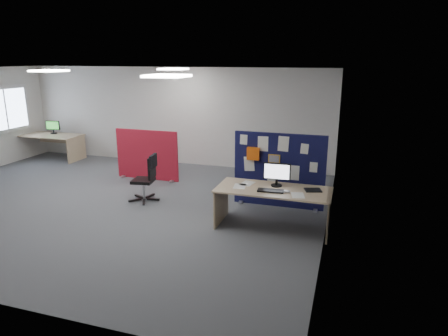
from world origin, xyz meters
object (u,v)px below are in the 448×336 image
(navy_divider, at_px, (278,170))
(main_desk, at_px, (274,197))
(monitor_second, at_px, (53,127))
(second_desk, at_px, (52,140))
(red_divider, at_px, (147,155))
(office_chair, at_px, (148,175))
(monitor_main, at_px, (277,173))

(navy_divider, height_order, main_desk, navy_divider)
(monitor_second, bearing_deg, second_desk, -79.63)
(red_divider, relative_size, second_desk, 0.93)
(red_divider, relative_size, office_chair, 1.66)
(office_chair, bearing_deg, monitor_main, -16.68)
(navy_divider, distance_m, red_divider, 3.55)
(red_divider, xyz_separation_m, office_chair, (0.77, -1.42, -0.04))
(monitor_main, bearing_deg, second_desk, 156.52)
(main_desk, height_order, monitor_main, monitor_main)
(monitor_main, bearing_deg, main_desk, -99.15)
(monitor_main, xyz_separation_m, office_chair, (-2.79, 0.40, -0.40))
(navy_divider, height_order, red_divider, navy_divider)
(monitor_main, height_order, red_divider, red_divider)
(monitor_main, relative_size, office_chair, 0.48)
(main_desk, bearing_deg, office_chair, 169.09)
(red_divider, bearing_deg, monitor_main, -26.67)
(red_divider, bearing_deg, monitor_second, 162.85)
(red_divider, height_order, second_desk, red_divider)
(navy_divider, xyz_separation_m, red_divider, (-3.43, 0.90, -0.15))
(monitor_main, xyz_separation_m, monitor_second, (-7.33, 3.01, -0.02))
(second_desk, xyz_separation_m, monitor_second, (-0.06, 0.16, 0.38))
(monitor_main, distance_m, office_chair, 2.85)
(monitor_main, relative_size, red_divider, 0.29)
(main_desk, xyz_separation_m, red_divider, (-3.55, 1.96, 0.04))
(main_desk, bearing_deg, monitor_second, 156.74)
(office_chair, bearing_deg, red_divider, 109.92)
(navy_divider, relative_size, main_desk, 0.92)
(second_desk, bearing_deg, monitor_main, -21.41)
(main_desk, height_order, office_chair, office_chair)
(monitor_main, relative_size, monitor_second, 1.13)
(monitor_main, xyz_separation_m, second_desk, (-7.28, 2.85, -0.40))
(office_chair, bearing_deg, main_desk, -19.47)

